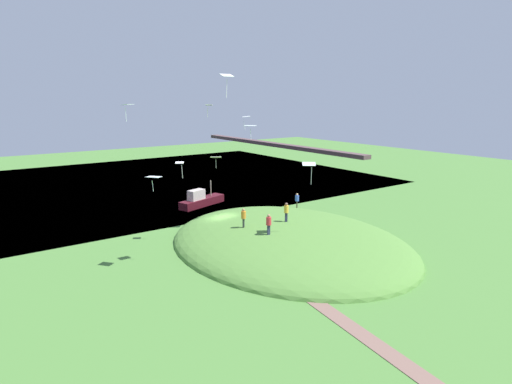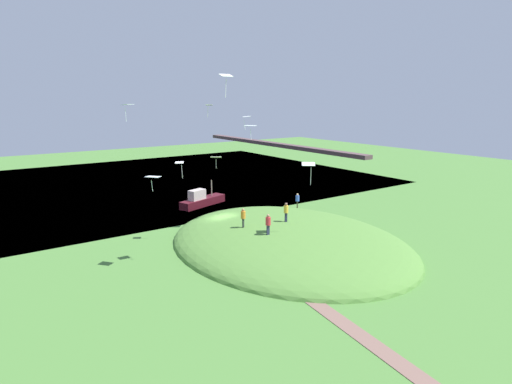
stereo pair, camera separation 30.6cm
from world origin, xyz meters
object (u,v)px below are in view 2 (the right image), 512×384
Objects in this scene: kite_8 at (209,106)px; kite_3 at (180,164)px; boat_on_lake at (202,200)px; kite_2 at (250,126)px; kite_7 at (309,165)px; person_watching_kites at (268,222)px; kite_4 at (216,157)px; person_near_shore at (243,216)px; kite_1 at (153,177)px; kite_6 at (226,76)px; kite_0 at (127,105)px; person_on_hilltop at (297,199)px; person_walking_path at (286,210)px; kite_5 at (246,117)px.

kite_3 is at bearing -57.01° from kite_8.
kite_8 is at bearing 122.99° from kite_3.
boat_on_lake is 15.65m from kite_2.
kite_7 is at bearing 68.88° from boat_on_lake.
kite_4 reaches higher than person_watching_kites.
kite_4 is at bearing -135.47° from person_near_shore.
kite_1 is at bearing -112.82° from kite_7.
kite_1 is 0.68× the size of kite_7.
kite_6 is 9.91m from kite_7.
kite_1 is 11.27m from kite_4.
person_on_hilltop is at bearing 88.55° from kite_0.
person_on_hilltop is 11.35m from kite_4.
kite_2 is (1.26, 11.84, -2.12)m from kite_0.
kite_6 reaches higher than kite_1.
kite_8 is at bearing 105.51° from kite_0.
person_watching_kites is 1.26× the size of kite_2.
kite_5 reaches higher than person_walking_path.
boat_on_lake is 4.51× the size of kite_3.
person_near_shore reaches higher than boat_on_lake.
person_watching_kites is at bearing -23.07° from kite_2.
kite_8 reaches higher than kite_4.
person_walking_path is at bearing 175.94° from person_on_hilltop.
kite_5 is (10.09, 0.22, 10.84)m from boat_on_lake.
kite_4 is at bearing -92.75° from kite_5.
kite_8 is at bearing 115.50° from person_on_hilltop.
kite_2 is at bearing 78.88° from person_watching_kites.
person_walking_path reaches higher than person_on_hilltop.
boat_on_lake is 17.56m from person_walking_path.
kite_8 reaches higher than kite_7.
kite_6 is at bearing -165.33° from person_watching_kites.
kite_8 is at bearing -147.74° from kite_2.
kite_2 is at bearing 85.39° from kite_3.
kite_4 is (-7.46, -3.16, 4.37)m from person_walking_path.
person_walking_path is 9.17m from person_on_hilltop.
boat_on_lake is at bearing 177.14° from kite_7.
kite_5 reaches higher than person_near_shore.
person_on_hilltop is 20.90m from kite_6.
kite_8 is (8.13, -3.10, 11.98)m from boat_on_lake.
kite_2 reaches higher than person_near_shore.
boat_on_lake is at bearing 160.97° from kite_4.
kite_1 is 1.01× the size of kite_8.
kite_3 is at bearing -94.61° from kite_2.
kite_3 is (-5.98, -7.87, 4.33)m from person_walking_path.
kite_6 reaches higher than kite_5.
kite_2 is (-5.38, -0.39, 7.52)m from person_walking_path.
kite_0 is at bearing 148.00° from person_watching_kites.
person_near_shore is 1.31× the size of kite_4.
kite_1 is at bearing -64.27° from kite_5.
kite_4 is 0.71× the size of kite_7.
person_near_shore is 9.61m from kite_1.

